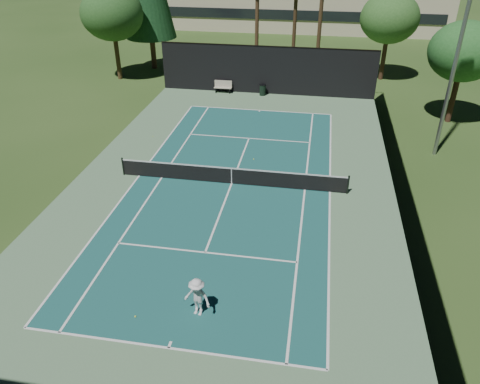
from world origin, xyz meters
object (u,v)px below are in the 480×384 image
object	(u,v)px
tennis_ball_b	(222,177)
tennis_ball_c	(254,159)
player	(197,297)
park_bench	(223,86)
tennis_ball_a	(135,317)
tennis_ball_d	(153,136)
tennis_net	(232,175)
trash_bin	(263,90)

from	to	relation	value
tennis_ball_b	tennis_ball_c	distance (m)	2.97
player	park_bench	world-z (taller)	player
player	tennis_ball_a	size ratio (longest dim) A/B	22.93
player	tennis_ball_d	bearing A→B (deg)	129.17
tennis_net	tennis_ball_c	distance (m)	3.39
tennis_ball_a	tennis_ball_d	bearing A→B (deg)	106.73
tennis_ball_c	tennis_ball_d	bearing A→B (deg)	162.35
tennis_ball_a	trash_bin	distance (m)	26.25
tennis_ball_a	park_bench	size ratio (longest dim) A/B	0.05
tennis_net	tennis_ball_b	bearing A→B (deg)	135.31
tennis_net	tennis_ball_c	xyz separation A→B (m)	(0.79, 3.26, -0.52)
tennis_ball_b	tennis_ball_c	size ratio (longest dim) A/B	0.83
tennis_ball_b	tennis_ball_c	bearing A→B (deg)	59.91
tennis_ball_d	park_bench	world-z (taller)	park_bench
tennis_ball_b	park_bench	size ratio (longest dim) A/B	0.04
tennis_ball_d	tennis_ball_a	bearing A→B (deg)	-73.27
park_bench	tennis_ball_d	bearing A→B (deg)	-105.88
trash_bin	tennis_ball_d	bearing A→B (deg)	-122.42
tennis_ball_a	tennis_ball_d	size ratio (longest dim) A/B	1.24
tennis_ball_c	trash_bin	size ratio (longest dim) A/B	0.08
park_bench	tennis_ball_c	bearing A→B (deg)	-70.17
trash_bin	tennis_ball_b	bearing A→B (deg)	-91.71
tennis_net	tennis_ball_a	size ratio (longest dim) A/B	179.86
park_bench	trash_bin	xyz separation A→B (m)	(3.44, -0.16, -0.07)
tennis_net	tennis_ball_b	size ratio (longest dim) A/B	207.15
tennis_net	tennis_ball_d	size ratio (longest dim) A/B	222.63
park_bench	tennis_ball_b	bearing A→B (deg)	-78.71
tennis_ball_c	tennis_ball_d	world-z (taller)	tennis_ball_c
tennis_ball_b	tennis_net	bearing A→B (deg)	-44.69
tennis_net	park_bench	size ratio (longest dim) A/B	8.60
trash_bin	tennis_ball_c	bearing A→B (deg)	-85.13
player	trash_bin	size ratio (longest dim) A/B	1.74
tennis_ball_b	trash_bin	world-z (taller)	trash_bin
tennis_net	tennis_ball_c	world-z (taller)	tennis_net
player	tennis_ball_b	size ratio (longest dim) A/B	26.41
tennis_ball_a	trash_bin	size ratio (longest dim) A/B	0.08
tennis_net	player	bearing A→B (deg)	-86.54
park_bench	trash_bin	world-z (taller)	park_bench
tennis_ball_c	tennis_ball_b	bearing A→B (deg)	-120.09
tennis_net	player	distance (m)	10.11
tennis_ball_d	trash_bin	xyz separation A→B (m)	(6.31, 9.93, 0.45)
tennis_ball_c	trash_bin	xyz separation A→B (m)	(-1.04, 12.27, 0.44)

